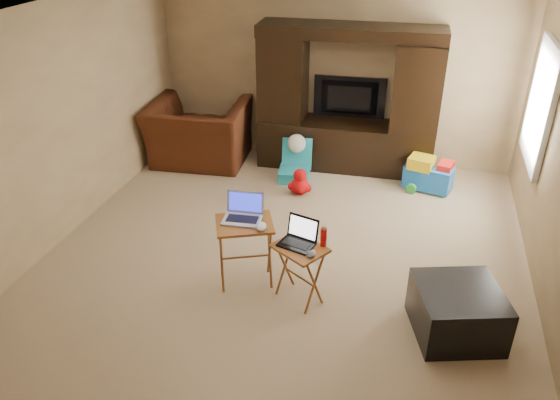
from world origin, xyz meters
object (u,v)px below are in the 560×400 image
(laptop_left, at_px, (242,210))
(mouse_left, at_px, (261,227))
(plush_toy, at_px, (300,182))
(ottoman, at_px, (457,312))
(tray_table_left, at_px, (245,253))
(mouse_right, at_px, (311,254))
(child_rocker, at_px, (294,161))
(laptop_right, at_px, (296,234))
(water_bottle, at_px, (323,237))
(entertainment_center, at_px, (347,100))
(tray_table_right, at_px, (299,273))
(television, at_px, (349,99))
(push_toy, at_px, (429,173))
(recliner, at_px, (199,133))

(laptop_left, distance_m, mouse_left, 0.26)
(plush_toy, bearing_deg, mouse_left, -87.14)
(ottoman, height_order, laptop_left, laptop_left)
(tray_table_left, xyz_separation_m, mouse_right, (0.70, -0.24, 0.27))
(child_rocker, xyz_separation_m, ottoman, (2.08, -2.54, -0.04))
(laptop_right, height_order, water_bottle, laptop_right)
(mouse_left, height_order, water_bottle, water_bottle)
(entertainment_center, xyz_separation_m, tray_table_right, (0.07, -3.06, -0.69))
(television, xyz_separation_m, mouse_right, (0.20, -3.33, -0.33))
(tray_table_right, height_order, laptop_left, laptop_left)
(child_rocker, bearing_deg, mouse_right, -81.73)
(water_bottle, bearing_deg, push_toy, 70.34)
(television, height_order, water_bottle, television)
(push_toy, xyz_separation_m, laptop_left, (-1.71, -2.48, 0.58))
(tray_table_left, distance_m, laptop_left, 0.47)
(ottoman, bearing_deg, plush_toy, 131.51)
(laptop_right, bearing_deg, mouse_left, -168.52)
(child_rocker, bearing_deg, plush_toy, -74.89)
(recliner, distance_m, water_bottle, 3.47)
(child_rocker, height_order, ottoman, child_rocker)
(entertainment_center, height_order, laptop_right, entertainment_center)
(tray_table_right, bearing_deg, child_rocker, 137.06)
(entertainment_center, distance_m, recliner, 2.14)
(child_rocker, height_order, plush_toy, child_rocker)
(television, height_order, mouse_right, television)
(plush_toy, height_order, ottoman, ottoman)
(push_toy, relative_size, water_bottle, 3.38)
(mouse_right, bearing_deg, plush_toy, 105.58)
(tray_table_right, xyz_separation_m, water_bottle, (0.20, 0.08, 0.38))
(entertainment_center, height_order, tray_table_left, entertainment_center)
(child_rocker, height_order, tray_table_right, tray_table_right)
(television, xyz_separation_m, child_rocker, (-0.58, -0.76, -0.67))
(ottoman, xyz_separation_m, water_bottle, (-1.23, 0.17, 0.45))
(entertainment_center, height_order, water_bottle, entertainment_center)
(entertainment_center, height_order, mouse_left, entertainment_center)
(push_toy, distance_m, tray_table_left, 3.02)
(mouse_right, xyz_separation_m, water_bottle, (0.07, 0.20, 0.07))
(child_rocker, distance_m, laptop_left, 2.37)
(television, xyz_separation_m, laptop_left, (-0.53, -3.07, -0.13))
(tray_table_right, bearing_deg, television, 123.43)
(ottoman, bearing_deg, tray_table_left, 174.05)
(television, bearing_deg, tray_table_right, 87.54)
(entertainment_center, relative_size, laptop_left, 6.65)
(mouse_right, relative_size, water_bottle, 0.66)
(entertainment_center, height_order, television, entertainment_center)
(tray_table_left, bearing_deg, laptop_right, -34.07)
(plush_toy, distance_m, water_bottle, 2.15)
(recliner, xyz_separation_m, ottoman, (3.53, -2.76, -0.21))
(push_toy, height_order, mouse_right, mouse_right)
(child_rocker, height_order, mouse_right, mouse_right)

